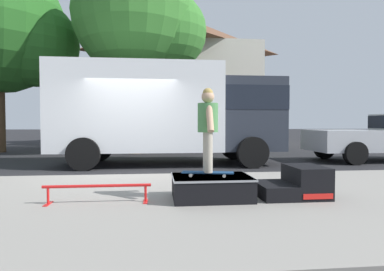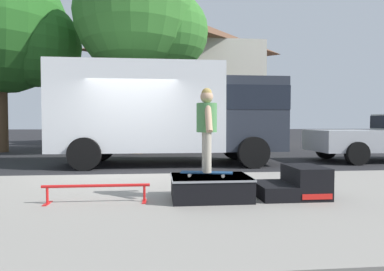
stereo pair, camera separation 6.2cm
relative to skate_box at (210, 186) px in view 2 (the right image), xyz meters
name	(u,v)px [view 2 (the right image)]	position (x,y,z in m)	size (l,w,h in m)	color
ground_plane	(129,176)	(-1.53, 3.06, -0.31)	(140.00, 140.00, 0.00)	black
sidewalk_slab	(109,204)	(-1.53, 0.06, -0.25)	(50.00, 5.00, 0.12)	gray
skate_box	(210,186)	(0.00, 0.00, 0.00)	(1.19, 0.86, 0.35)	black
kicker_ramp	(296,184)	(1.35, 0.00, 0.01)	(1.03, 0.79, 0.48)	black
grind_rail	(96,189)	(-1.68, -0.09, 0.02)	(1.53, 0.28, 0.27)	red
skateboard	(207,173)	(-0.07, -0.04, 0.22)	(0.80, 0.36, 0.07)	navy
skater_kid	(207,123)	(-0.07, -0.04, 0.97)	(0.31, 0.65, 1.26)	#B7AD99
box_truck	(171,110)	(-0.45, 5.26, 1.39)	(6.91, 2.63, 3.05)	white
street_tree_main	(143,20)	(-1.50, 9.03, 5.36)	(5.63, 5.11, 8.39)	brown
street_tree_neighbour	(7,31)	(-7.57, 10.35, 5.10)	(6.48, 5.89, 8.53)	brown
house_behind	(182,79)	(0.65, 16.43, 3.93)	(9.54, 8.22, 8.40)	beige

